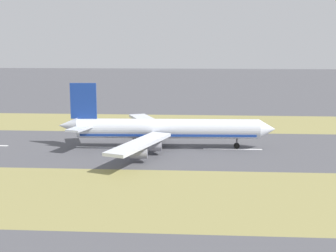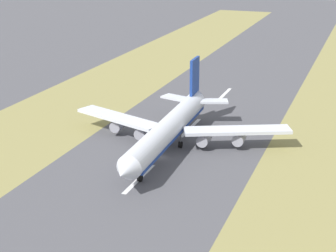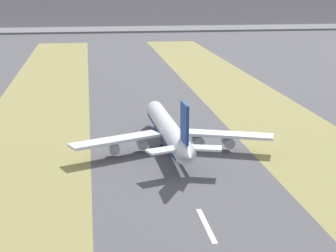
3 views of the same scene
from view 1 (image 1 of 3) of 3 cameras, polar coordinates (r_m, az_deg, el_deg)
ground_plane at (r=145.20m, az=2.17°, el=-2.75°), size 800.00×800.00×0.00m
grass_median_west at (r=189.27m, az=2.54°, el=0.38°), size 40.00×600.00×0.01m
grass_median_east at (r=101.94m, az=1.49°, el=-8.55°), size 40.00×600.00×0.01m
centreline_dash_mid at (r=148.03m, az=-7.76°, el=-2.58°), size 1.20×18.00×0.01m
centreline_dash_far at (r=145.57m, az=7.89°, el=-2.80°), size 1.20×18.00×0.01m
airplane_main_jet at (r=144.30m, az=-0.76°, el=-0.38°), size 64.10×67.15×20.20m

